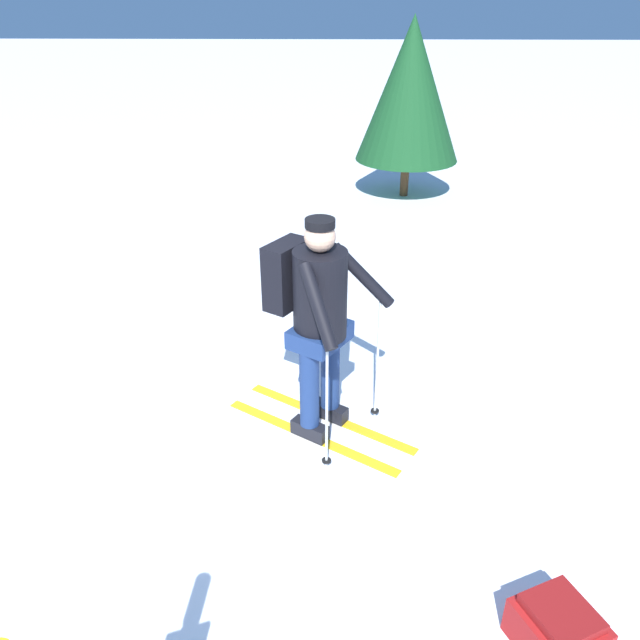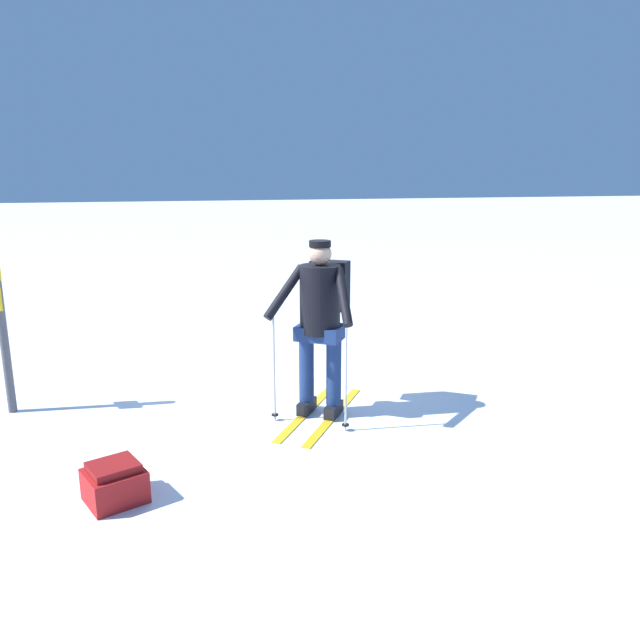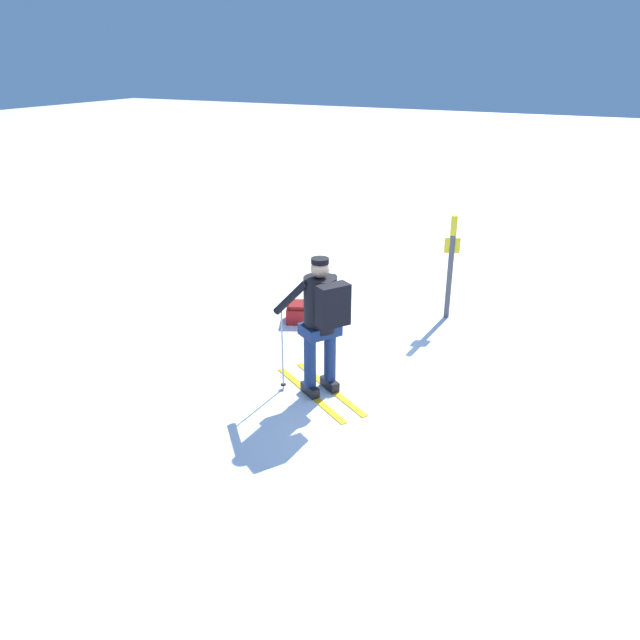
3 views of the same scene
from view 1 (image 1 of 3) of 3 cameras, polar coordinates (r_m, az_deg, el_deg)
name	(u,v)px [view 1 (image 1 of 3)]	position (r m, az deg, el deg)	size (l,w,h in m)	color
ground_plane	(227,449)	(4.95, -8.55, -11.58)	(80.00, 80.00, 0.00)	white
skier	(316,311)	(4.56, -0.38, 0.82)	(1.54, 1.16, 1.76)	gold
dropped_backpack	(557,629)	(3.90, 20.87, -24.91)	(0.52, 0.53, 0.30)	maroon
pine_tree	(410,90)	(10.49, 8.26, 20.10)	(1.67, 1.67, 2.78)	#4C331E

